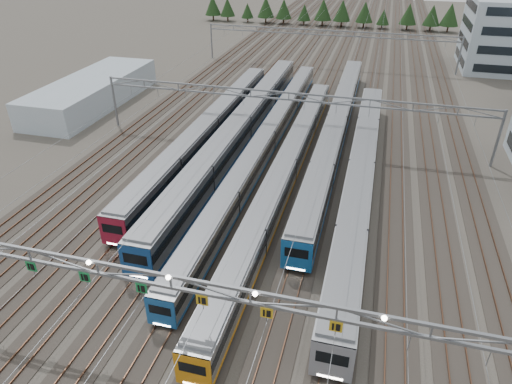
% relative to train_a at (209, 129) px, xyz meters
% --- Properties ---
extents(ground, '(400.00, 400.00, 0.00)m').
position_rel_train_a_xyz_m(ground, '(11.25, -37.38, -2.19)').
color(ground, '#47423A').
rests_on(ground, ground).
extents(track_bed, '(54.00, 260.00, 5.42)m').
position_rel_train_a_xyz_m(track_bed, '(11.25, 62.62, -0.70)').
color(track_bed, '#2D2823').
rests_on(track_bed, ground).
extents(train_a, '(2.97, 54.41, 3.87)m').
position_rel_train_a_xyz_m(train_a, '(0.00, 0.00, 0.00)').
color(train_a, black).
rests_on(train_a, ground).
extents(train_b, '(3.18, 64.41, 4.15)m').
position_rel_train_a_xyz_m(train_b, '(4.50, 1.21, 0.14)').
color(train_b, black).
rests_on(train_b, ground).
extents(train_c, '(2.55, 68.71, 3.32)m').
position_rel_train_a_xyz_m(train_c, '(9.00, -1.26, -0.28)').
color(train_c, black).
rests_on(train_c, ground).
extents(train_d, '(2.70, 61.38, 3.52)m').
position_rel_train_a_xyz_m(train_d, '(13.50, -9.38, -0.18)').
color(train_d, black).
rests_on(train_d, ground).
extents(train_e, '(2.97, 64.05, 3.87)m').
position_rel_train_a_xyz_m(train_e, '(18.00, 5.78, -0.00)').
color(train_e, black).
rests_on(train_e, ground).
extents(train_f, '(3.08, 56.75, 4.01)m').
position_rel_train_a_xyz_m(train_f, '(22.50, -8.71, 0.07)').
color(train_f, black).
rests_on(train_f, ground).
extents(gantry_near, '(56.36, 0.61, 8.08)m').
position_rel_train_a_xyz_m(gantry_near, '(11.20, -37.50, 4.90)').
color(gantry_near, gray).
rests_on(gantry_near, ground).
extents(gantry_mid, '(56.36, 0.36, 8.00)m').
position_rel_train_a_xyz_m(gantry_mid, '(11.25, 2.62, 4.20)').
color(gantry_mid, gray).
rests_on(gantry_mid, ground).
extents(gantry_far, '(56.36, 0.36, 8.00)m').
position_rel_train_a_xyz_m(gantry_far, '(11.25, 47.62, 4.20)').
color(gantry_far, gray).
rests_on(gantry_far, ground).
extents(west_shed, '(10.00, 30.00, 4.66)m').
position_rel_train_a_xyz_m(west_shed, '(-26.03, 10.53, 0.14)').
color(west_shed, '#A4B8C4').
rests_on(west_shed, ground).
extents(treeline, '(81.20, 5.60, 7.02)m').
position_rel_train_a_xyz_m(treeline, '(4.05, 94.89, 2.05)').
color(treeline, '#332114').
rests_on(treeline, ground).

